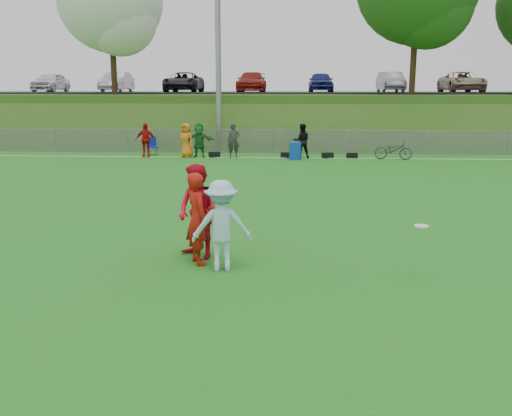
# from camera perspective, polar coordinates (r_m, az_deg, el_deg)

# --- Properties ---
(ground) EXTENTS (120.00, 120.00, 0.00)m
(ground) POSITION_cam_1_polar(r_m,az_deg,el_deg) (10.93, -1.66, -6.40)
(ground) COLOR #156416
(ground) RESTS_ON ground
(sideline_far) EXTENTS (60.00, 0.10, 0.01)m
(sideline_far) POSITION_cam_1_polar(r_m,az_deg,el_deg) (28.55, 1.63, 5.05)
(sideline_far) COLOR white
(sideline_far) RESTS_ON ground
(fence) EXTENTS (58.00, 0.06, 1.30)m
(fence) POSITION_cam_1_polar(r_m,az_deg,el_deg) (30.47, 1.77, 6.71)
(fence) COLOR gray
(fence) RESTS_ON ground
(light_pole) EXTENTS (1.20, 0.40, 12.15)m
(light_pole) POSITION_cam_1_polar(r_m,az_deg,el_deg) (31.55, -3.84, 17.89)
(light_pole) COLOR gray
(light_pole) RESTS_ON ground
(berm) EXTENTS (120.00, 18.00, 3.00)m
(berm) POSITION_cam_1_polar(r_m,az_deg,el_deg) (41.38, 2.27, 9.28)
(berm) COLOR #335A19
(berm) RESTS_ON ground
(parking_lot) EXTENTS (120.00, 12.00, 0.10)m
(parking_lot) POSITION_cam_1_polar(r_m,az_deg,el_deg) (43.34, 2.35, 11.45)
(parking_lot) COLOR black
(parking_lot) RESTS_ON berm
(tree_white_flowering) EXTENTS (6.30, 6.30, 8.78)m
(tree_white_flowering) POSITION_cam_1_polar(r_m,az_deg,el_deg) (37.19, -14.14, 19.17)
(tree_white_flowering) COLOR black
(tree_white_flowering) RESTS_ON berm
(car_row) EXTENTS (32.04, 5.18, 1.44)m
(car_row) POSITION_cam_1_polar(r_m,az_deg,el_deg) (42.38, 0.71, 12.48)
(car_row) COLOR silver
(car_row) RESTS_ON parking_lot
(spectator_row) EXTENTS (8.80, 0.89, 1.69)m
(spectator_row) POSITION_cam_1_polar(r_m,az_deg,el_deg) (28.71, -4.29, 6.76)
(spectator_row) COLOR #B6110C
(spectator_row) RESTS_ON ground
(gear_bags) EXTENTS (7.46, 0.47, 0.26)m
(gear_bags) POSITION_cam_1_polar(r_m,az_deg,el_deg) (28.62, 3.91, 5.30)
(gear_bags) COLOR black
(gear_bags) RESTS_ON ground
(player_red_left) EXTENTS (0.71, 0.80, 1.83)m
(player_red_left) POSITION_cam_1_polar(r_m,az_deg,el_deg) (11.27, -5.87, -1.05)
(player_red_left) COLOR #AA160B
(player_red_left) RESTS_ON ground
(player_red_center) EXTENTS (1.19, 1.16, 1.94)m
(player_red_center) POSITION_cam_1_polar(r_m,az_deg,el_deg) (11.64, -5.82, -0.37)
(player_red_center) COLOR red
(player_red_center) RESTS_ON ground
(player_blue) EXTENTS (1.21, 0.80, 1.75)m
(player_blue) POSITION_cam_1_polar(r_m,az_deg,el_deg) (10.82, -3.46, -1.78)
(player_blue) COLOR #A7D5E8
(player_blue) RESTS_ON ground
(frisbee) EXTENTS (0.26, 0.26, 0.02)m
(frisbee) POSITION_cam_1_polar(r_m,az_deg,el_deg) (10.58, 16.22, -1.74)
(frisbee) COLOR white
(frisbee) RESTS_ON ground
(recycling_bin) EXTENTS (0.58, 0.58, 0.86)m
(recycling_bin) POSITION_cam_1_polar(r_m,az_deg,el_deg) (27.76, 3.95, 5.71)
(recycling_bin) COLOR #0F40AB
(recycling_bin) RESTS_ON ground
(camp_chair) EXTENTS (0.69, 0.70, 0.94)m
(camp_chair) POSITION_cam_1_polar(r_m,az_deg,el_deg) (30.20, -10.34, 5.76)
(camp_chair) COLOR #0E1E9F
(camp_chair) RESTS_ON ground
(bicycle) EXTENTS (1.86, 0.95, 0.93)m
(bicycle) POSITION_cam_1_polar(r_m,az_deg,el_deg) (28.58, 13.58, 5.67)
(bicycle) COLOR #2E2D30
(bicycle) RESTS_ON ground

